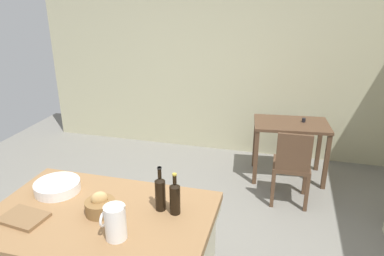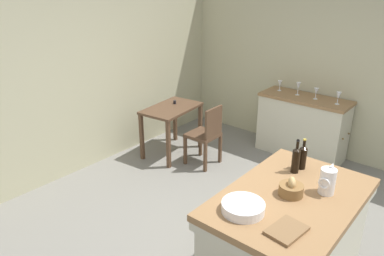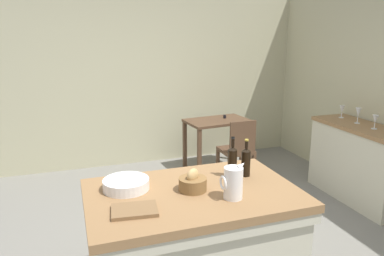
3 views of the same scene
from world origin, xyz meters
TOP-DOWN VIEW (x-y plane):
  - wall_back at (0.00, 2.60)m, footprint 5.32×0.12m
  - writing_desk at (1.05, 1.91)m, footprint 0.96×0.66m
  - wooden_chair at (1.08, 1.28)m, footprint 0.41×0.41m
  - pitcher at (0.02, -0.80)m, footprint 0.17×0.13m
  - wash_bowl at (-0.65, -0.42)m, footprint 0.33×0.33m
  - bread_basket at (-0.20, -0.59)m, footprint 0.20×0.20m
  - cutting_board at (-0.65, -0.78)m, footprint 0.31×0.24m
  - wine_bottle_dark at (0.29, -0.46)m, footprint 0.07×0.07m
  - wine_bottle_amber at (0.18, -0.44)m, footprint 0.07×0.07m
  - wicker_hamper at (-1.29, -0.40)m, footprint 0.29×0.29m

SIDE VIEW (x-z plane):
  - wicker_hamper at x=-1.29m, z-range 0.00..0.31m
  - wooden_chair at x=1.08m, z-range 0.04..0.93m
  - writing_desk at x=1.05m, z-range 0.23..1.02m
  - cutting_board at x=-0.65m, z-range 0.88..0.90m
  - wash_bowl at x=-0.65m, z-range 0.88..0.95m
  - bread_basket at x=-0.20m, z-range 0.85..1.01m
  - pitcher at x=0.02m, z-range 0.86..1.12m
  - wine_bottle_dark at x=0.29m, z-range 0.85..1.15m
  - wine_bottle_amber at x=0.18m, z-range 0.84..1.17m
  - wall_back at x=0.00m, z-range 0.00..2.60m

